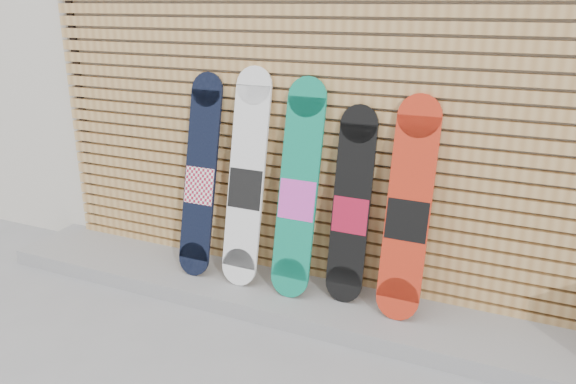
% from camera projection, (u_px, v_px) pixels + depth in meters
% --- Properties ---
extents(ground, '(80.00, 80.00, 0.00)m').
position_uv_depth(ground, '(253.00, 355.00, 3.57)').
color(ground, gray).
rests_on(ground, ground).
extents(building, '(12.00, 5.00, 3.60)m').
position_uv_depth(building, '(450.00, 35.00, 5.81)').
color(building, beige).
rests_on(building, ground).
extents(concrete_step, '(4.60, 0.70, 0.12)m').
position_uv_depth(concrete_step, '(277.00, 294.00, 4.19)').
color(concrete_step, gray).
rests_on(concrete_step, ground).
extents(slat_wall, '(4.26, 0.08, 2.29)m').
position_uv_depth(slat_wall, '(294.00, 136.00, 4.07)').
color(slat_wall, '#B08249').
rests_on(slat_wall, ground).
extents(snowboard_0, '(0.26, 0.38, 1.52)m').
position_uv_depth(snowboard_0, '(200.00, 177.00, 4.26)').
color(snowboard_0, black).
rests_on(snowboard_0, concrete_step).
extents(snowboard_1, '(0.28, 0.38, 1.58)m').
position_uv_depth(snowboard_1, '(246.00, 180.00, 4.10)').
color(snowboard_1, silver).
rests_on(snowboard_1, concrete_step).
extents(snowboard_2, '(0.29, 0.38, 1.53)m').
position_uv_depth(snowboard_2, '(298.00, 190.00, 3.94)').
color(snowboard_2, '#0D7E60').
rests_on(snowboard_2, concrete_step).
extents(snowboard_3, '(0.26, 0.29, 1.36)m').
position_uv_depth(snowboard_3, '(351.00, 207.00, 3.86)').
color(snowboard_3, black).
rests_on(snowboard_3, concrete_step).
extents(snowboard_4, '(0.29, 0.36, 1.46)m').
position_uv_depth(snowboard_4, '(408.00, 211.00, 3.66)').
color(snowboard_4, red).
rests_on(snowboard_4, concrete_step).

